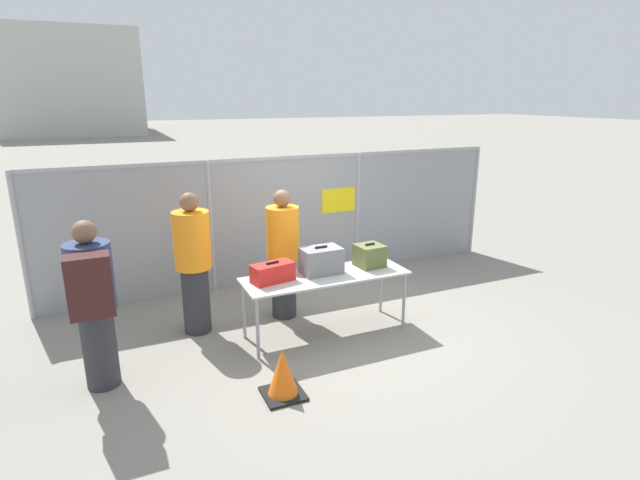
% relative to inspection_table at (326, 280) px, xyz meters
% --- Properties ---
extents(ground_plane, '(120.00, 120.00, 0.00)m').
position_rel_inspection_table_xyz_m(ground_plane, '(0.27, 0.11, -0.72)').
color(ground_plane, gray).
extents(fence_section, '(7.51, 0.07, 2.01)m').
position_rel_inspection_table_xyz_m(fence_section, '(0.28, 2.01, 0.34)').
color(fence_section, '#9EA0A5').
rests_on(fence_section, ground_plane).
extents(inspection_table, '(2.07, 0.69, 0.78)m').
position_rel_inspection_table_xyz_m(inspection_table, '(0.00, 0.00, 0.00)').
color(inspection_table, '#B2B2AD').
rests_on(inspection_table, ground_plane).
extents(suitcase_red, '(0.54, 0.32, 0.25)m').
position_rel_inspection_table_xyz_m(suitcase_red, '(-0.67, 0.05, 0.17)').
color(suitcase_red, red).
rests_on(suitcase_red, inspection_table).
extents(suitcase_grey, '(0.50, 0.33, 0.35)m').
position_rel_inspection_table_xyz_m(suitcase_grey, '(-0.02, 0.09, 0.22)').
color(suitcase_grey, slate).
rests_on(suitcase_grey, inspection_table).
extents(suitcase_olive, '(0.36, 0.35, 0.31)m').
position_rel_inspection_table_xyz_m(suitcase_olive, '(0.66, 0.08, 0.20)').
color(suitcase_olive, '#566033').
rests_on(suitcase_olive, inspection_table).
extents(traveler_hooded, '(0.44, 0.68, 1.77)m').
position_rel_inspection_table_xyz_m(traveler_hooded, '(-2.61, -0.20, 0.25)').
color(traveler_hooded, '#2D2D33').
rests_on(traveler_hooded, ground_plane).
extents(security_worker_near, '(0.43, 0.43, 1.75)m').
position_rel_inspection_table_xyz_m(security_worker_near, '(-0.30, 0.71, 0.18)').
color(security_worker_near, '#2D2D33').
rests_on(security_worker_near, ground_plane).
extents(security_worker_far, '(0.45, 0.45, 1.80)m').
position_rel_inspection_table_xyz_m(security_worker_far, '(-1.47, 0.72, 0.21)').
color(security_worker_far, '#2D2D33').
rests_on(security_worker_far, ground_plane).
extents(utility_trailer, '(4.40, 1.96, 0.63)m').
position_rel_inspection_table_xyz_m(utility_trailer, '(1.71, 4.34, -0.35)').
color(utility_trailer, '#B2B2B7').
rests_on(utility_trailer, ground_plane).
extents(distant_hangar, '(10.04, 13.35, 7.69)m').
position_rel_inspection_table_xyz_m(distant_hangar, '(-3.69, 41.70, 3.12)').
color(distant_hangar, '#B2B7B2').
rests_on(distant_hangar, ground_plane).
extents(traffic_cone, '(0.41, 0.41, 0.51)m').
position_rel_inspection_table_xyz_m(traffic_cone, '(-0.96, -1.08, -0.49)').
color(traffic_cone, black).
rests_on(traffic_cone, ground_plane).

